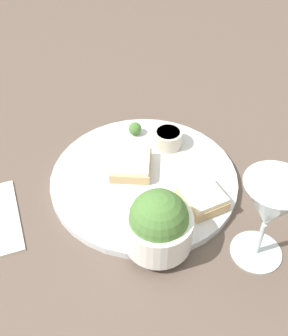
% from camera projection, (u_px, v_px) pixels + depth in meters
% --- Properties ---
extents(ground_plane, '(4.00, 4.00, 0.00)m').
position_uv_depth(ground_plane, '(144.00, 182.00, 0.75)').
color(ground_plane, brown).
extents(dinner_plate, '(0.33, 0.33, 0.01)m').
position_uv_depth(dinner_plate, '(144.00, 179.00, 0.75)').
color(dinner_plate, silver).
rests_on(dinner_plate, ground_plane).
extents(salad_bowl, '(0.10, 0.10, 0.10)m').
position_uv_depth(salad_bowl, '(158.00, 224.00, 0.61)').
color(salad_bowl, white).
rests_on(salad_bowl, dinner_plate).
extents(sauce_ramekin, '(0.05, 0.05, 0.03)m').
position_uv_depth(sauce_ramekin, '(168.00, 138.00, 0.79)').
color(sauce_ramekin, beige).
rests_on(sauce_ramekin, dinner_plate).
extents(cheese_toast_near, '(0.08, 0.08, 0.03)m').
position_uv_depth(cheese_toast_near, '(131.00, 164.00, 0.75)').
color(cheese_toast_near, tan).
rests_on(cheese_toast_near, dinner_plate).
extents(cheese_toast_far, '(0.09, 0.09, 0.03)m').
position_uv_depth(cheese_toast_far, '(202.00, 197.00, 0.69)').
color(cheese_toast_far, tan).
rests_on(cheese_toast_far, dinner_plate).
extents(wine_glass, '(0.09, 0.09, 0.15)m').
position_uv_depth(wine_glass, '(270.00, 208.00, 0.57)').
color(wine_glass, silver).
rests_on(wine_glass, ground_plane).
extents(garnish, '(0.03, 0.03, 0.03)m').
position_uv_depth(garnish, '(135.00, 129.00, 0.82)').
color(garnish, '#477533').
rests_on(garnish, dinner_plate).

